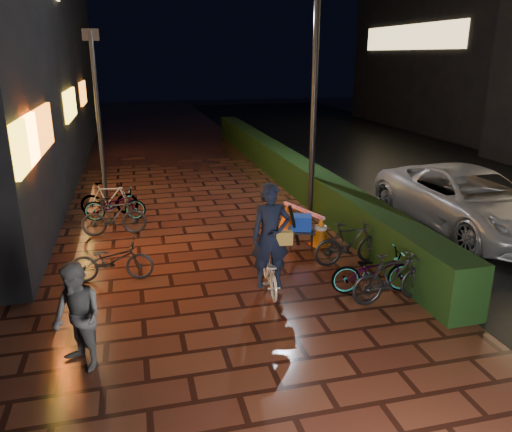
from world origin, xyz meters
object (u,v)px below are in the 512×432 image
object	(u,v)px
van	(469,200)
cart_assembly	(301,225)
bystander_person	(77,317)
traffic_barrier	(303,223)
cyclist	(270,252)

from	to	relation	value
van	cart_assembly	bearing A→B (deg)	-178.58
bystander_person	van	xyz separation A→B (m)	(8.67, 3.71, -0.02)
van	traffic_barrier	size ratio (longest dim) A/B	3.18
bystander_person	traffic_barrier	world-z (taller)	bystander_person
van	bystander_person	bearing A→B (deg)	-158.89
bystander_person	traffic_barrier	xyz separation A→B (m)	(4.62, 4.16, -0.42)
bystander_person	traffic_barrier	size ratio (longest dim) A/B	0.91
bystander_person	cyclist	xyz separation A→B (m)	(3.11, 1.62, -0.01)
cyclist	van	bearing A→B (deg)	20.62
bystander_person	van	bearing A→B (deg)	75.85
bystander_person	cart_assembly	bearing A→B (deg)	91.30
traffic_barrier	van	bearing A→B (deg)	-6.29
bystander_person	traffic_barrier	bearing A→B (deg)	94.67
cyclist	cart_assembly	xyz separation A→B (m)	(1.20, 1.83, -0.19)
cyclist	bystander_person	bearing A→B (deg)	-152.44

